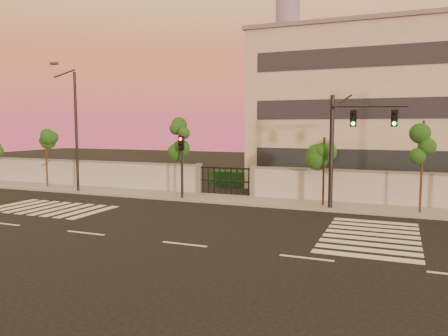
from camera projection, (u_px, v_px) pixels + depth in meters
The scene contains 14 objects.
ground at pixel (185, 244), 17.82m from camera, with size 120.00×120.00×0.00m, color black.
sidewalk at pixel (261, 201), 27.51m from camera, with size 60.00×3.00×0.15m, color gray.
perimeter_wall at pixel (269, 183), 28.76m from camera, with size 60.00×0.36×2.20m.
hedge_row at pixel (294, 183), 30.92m from camera, with size 41.00×4.25×1.80m.
institutional_building at pixel (415, 109), 34.18m from camera, with size 24.40×12.40×12.25m.
distant_skyscraper at pixel (287, 41), 294.52m from camera, with size 16.00×16.00×118.00m.
road_markings at pixel (191, 222), 21.88m from camera, with size 57.00×7.62×0.02m.
street_tree_b at pixel (46, 145), 33.41m from camera, with size 1.48×1.18×4.53m.
street_tree_c at pixel (183, 141), 29.28m from camera, with size 1.56×1.24×5.23m.
street_tree_d at pixel (324, 156), 25.61m from camera, with size 1.62×1.29×4.16m.
street_tree_e at pixel (423, 146), 23.33m from camera, with size 1.62×1.29×5.11m.
traffic_signal_main at pixel (347, 138), 24.37m from camera, with size 4.09×1.29×6.55m.
traffic_signal_secondary at pixel (182, 159), 28.18m from camera, with size 0.33×0.33×4.27m.
streetlight_west at pixel (74, 125), 30.95m from camera, with size 0.54×2.17×9.03m.
Camera 1 is at (8.02, -15.57, 4.83)m, focal length 35.00 mm.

